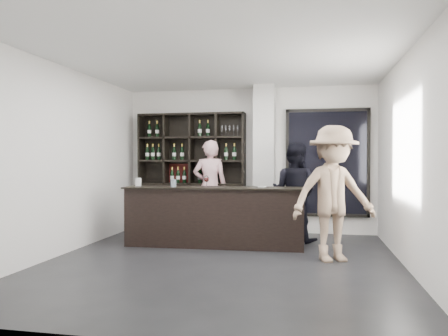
% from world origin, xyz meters
% --- Properties ---
extents(floor, '(5.00, 5.50, 0.01)m').
position_xyz_m(floor, '(0.00, 0.00, -0.01)').
color(floor, black).
rests_on(floor, ground).
extents(wine_shelf, '(2.20, 0.35, 2.40)m').
position_xyz_m(wine_shelf, '(-1.15, 2.57, 1.20)').
color(wine_shelf, black).
rests_on(wine_shelf, floor).
extents(structural_column, '(0.40, 0.40, 2.90)m').
position_xyz_m(structural_column, '(0.35, 2.47, 1.45)').
color(structural_column, silver).
rests_on(structural_column, floor).
extents(glass_panel, '(1.60, 0.08, 2.10)m').
position_xyz_m(glass_panel, '(1.55, 2.69, 1.40)').
color(glass_panel, black).
rests_on(glass_panel, floor).
extents(tasting_counter, '(3.04, 0.64, 1.00)m').
position_xyz_m(tasting_counter, '(-0.35, 1.10, 0.50)').
color(tasting_counter, black).
rests_on(tasting_counter, floor).
extents(taster_pink, '(0.74, 0.55, 1.85)m').
position_xyz_m(taster_pink, '(-0.72, 2.40, 0.92)').
color(taster_pink, beige).
rests_on(taster_pink, floor).
extents(taster_black, '(1.02, 0.90, 1.75)m').
position_xyz_m(taster_black, '(0.95, 1.85, 0.88)').
color(taster_black, black).
rests_on(taster_black, floor).
extents(customer, '(1.44, 1.16, 1.95)m').
position_xyz_m(customer, '(1.56, 0.40, 0.97)').
color(customer, '#91745B').
rests_on(customer, floor).
extents(wine_glass, '(0.12, 0.12, 0.22)m').
position_xyz_m(wine_glass, '(-0.46, 0.99, 1.11)').
color(wine_glass, white).
rests_on(wine_glass, tasting_counter).
extents(spit_cup, '(0.09, 0.09, 0.13)m').
position_xyz_m(spit_cup, '(-1.03, 1.00, 1.06)').
color(spit_cup, silver).
rests_on(spit_cup, tasting_counter).
extents(napkin_stack, '(0.14, 0.14, 0.02)m').
position_xyz_m(napkin_stack, '(0.44, 1.20, 1.01)').
color(napkin_stack, white).
rests_on(napkin_stack, tasting_counter).
extents(card_stand, '(0.10, 0.06, 0.14)m').
position_xyz_m(card_stand, '(-1.71, 1.11, 1.07)').
color(card_stand, white).
rests_on(card_stand, tasting_counter).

